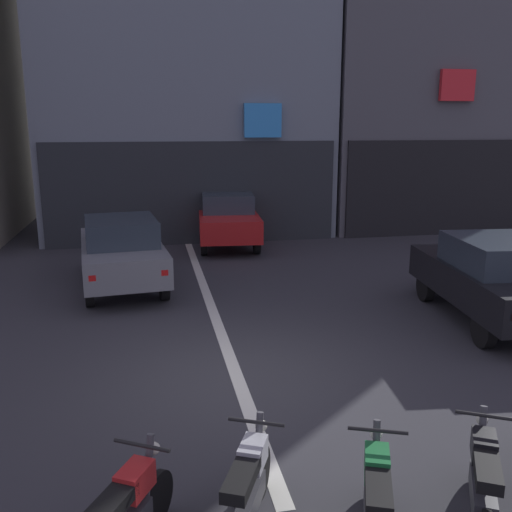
# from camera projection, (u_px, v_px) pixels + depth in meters

# --- Properties ---
(ground_plane) EXTENTS (120.00, 120.00, 0.00)m
(ground_plane) POSITION_uv_depth(u_px,v_px,m) (238.00, 379.00, 8.39)
(ground_plane) COLOR #333338
(lane_centre_line) EXTENTS (0.20, 18.00, 0.01)m
(lane_centre_line) POSITION_uv_depth(u_px,v_px,m) (200.00, 275.00, 14.12)
(lane_centre_line) COLOR silver
(lane_centre_line) RESTS_ON ground
(car_grey_crossing_near) EXTENTS (2.19, 4.27, 1.64)m
(car_grey_crossing_near) POSITION_uv_depth(u_px,v_px,m) (122.00, 250.00, 12.92)
(car_grey_crossing_near) COLOR black
(car_grey_crossing_near) RESTS_ON ground
(car_black_parked_kerbside) EXTENTS (2.18, 4.26, 1.64)m
(car_black_parked_kerbside) POSITION_uv_depth(u_px,v_px,m) (494.00, 277.00, 10.67)
(car_black_parked_kerbside) COLOR black
(car_black_parked_kerbside) RESTS_ON ground
(car_red_down_street) EXTENTS (2.09, 4.23, 1.64)m
(car_red_down_street) POSITION_uv_depth(u_px,v_px,m) (227.00, 217.00, 17.48)
(car_red_down_street) COLOR black
(car_red_down_street) RESTS_ON ground
(motorcycle_silver_row_left_mid) EXTENTS (0.78, 1.55, 0.98)m
(motorcycle_silver_row_left_mid) POSITION_uv_depth(u_px,v_px,m) (248.00, 489.00, 5.13)
(motorcycle_silver_row_left_mid) COLOR black
(motorcycle_silver_row_left_mid) RESTS_ON ground
(motorcycle_green_row_centre) EXTENTS (0.72, 1.58, 0.98)m
(motorcycle_green_row_centre) POSITION_uv_depth(u_px,v_px,m) (376.00, 500.00, 4.98)
(motorcycle_green_row_centre) COLOR black
(motorcycle_green_row_centre) RESTS_ON ground
(motorcycle_black_row_right_mid) EXTENTS (0.86, 1.50, 0.98)m
(motorcycle_black_row_right_mid) POSITION_uv_depth(u_px,v_px,m) (483.00, 480.00, 5.26)
(motorcycle_black_row_right_mid) COLOR black
(motorcycle_black_row_right_mid) RESTS_ON ground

